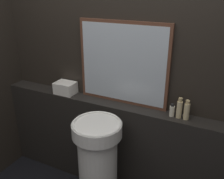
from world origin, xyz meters
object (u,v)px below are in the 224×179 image
Objects in this scene: towel_stack at (65,88)px; lotion_bottle at (187,111)px; mirror at (123,64)px; shampoo_bottle at (172,110)px; conditioner_bottle at (179,109)px; pedestal_sink at (98,166)px.

lotion_bottle reaches higher than towel_stack.
lotion_bottle is at bearing 0.00° from towel_stack.
mirror is 7.50× the size of shampoo_bottle.
mirror is at bearing 171.99° from shampoo_bottle.
conditioner_bottle is (0.52, -0.06, -0.28)m from mirror.
mirror is 4.18× the size of towel_stack.
conditioner_bottle is 1.06× the size of lotion_bottle.
conditioner_bottle is at bearing 0.00° from towel_stack.
mirror is 0.56m from shampoo_bottle.
towel_stack is 1.20× the size of lotion_bottle.
conditioner_bottle is at bearing 32.67° from pedestal_sink.
shampoo_bottle is at bearing -8.01° from mirror.
pedestal_sink is at bearing -147.33° from conditioner_bottle.
mirror reaches higher than pedestal_sink.
mirror is at bearing 172.83° from conditioner_bottle.
shampoo_bottle is 0.11m from lotion_bottle.
mirror reaches higher than shampoo_bottle.
shampoo_bottle reaches higher than pedestal_sink.
conditioner_bottle is 0.06m from lotion_bottle.
lotion_bottle reaches higher than shampoo_bottle.
towel_stack is 1.79× the size of shampoo_bottle.
mirror is at bearing 86.33° from pedestal_sink.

